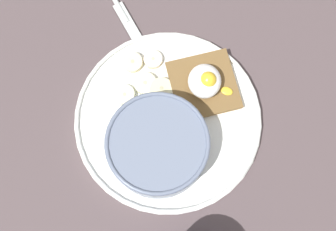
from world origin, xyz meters
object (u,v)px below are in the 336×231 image
knife (116,2)px  oatmeal_bowl (158,146)px  banana_slice_left (133,62)px  banana_slice_front (153,60)px  toast_slice (204,85)px  banana_slice_right (162,89)px  banana_slice_inner (125,95)px  banana_slice_back (145,84)px  poached_egg (205,81)px

knife → oatmeal_bowl: bearing=21.1°
banana_slice_left → banana_slice_front: bearing=104.3°
toast_slice → banana_slice_left: size_ratio=2.74×
toast_slice → banana_slice_right: 6.07cm
banana_slice_inner → banana_slice_front: bearing=148.9°
banana_slice_back → banana_slice_inner: (2.00, -2.75, 0.00)cm
oatmeal_bowl → banana_slice_front: oatmeal_bowl is taller
toast_slice → banana_slice_front: bearing=-113.6°
banana_slice_left → banana_slice_back: banana_slice_left is taller
banana_slice_front → banana_slice_right: (4.51, 1.69, 0.24)cm
banana_slice_left → banana_slice_right: banana_slice_right is taller
toast_slice → banana_slice_right: bearing=-78.8°
banana_slice_back → banana_slice_right: bearing=73.7°
oatmeal_bowl → banana_slice_back: bearing=-163.5°
banana_slice_back → banana_slice_inner: size_ratio=1.02×
oatmeal_bowl → banana_slice_back: oatmeal_bowl is taller
banana_slice_inner → banana_slice_right: bearing=103.9°
oatmeal_bowl → banana_slice_left: bearing=-158.4°
toast_slice → banana_slice_left: 10.86cm
knife → banana_slice_left: bearing=20.5°
poached_egg → banana_slice_front: poached_egg is taller
oatmeal_bowl → poached_egg: 11.39cm
banana_slice_front → poached_egg: bearing=66.6°
poached_egg → banana_slice_back: bearing=-87.0°
banana_slice_front → banana_slice_right: 4.82cm
banana_slice_back → banana_slice_right: banana_slice_right is taller
toast_slice → banana_slice_left: (-2.60, -10.54, -0.07)cm
banana_slice_inner → knife: bearing=-168.2°
banana_slice_back → banana_slice_right: size_ratio=0.97×
banana_slice_front → banana_slice_right: banana_slice_right is taller
oatmeal_bowl → banana_slice_back: (-9.42, -2.79, -2.37)cm
toast_slice → banana_slice_back: bearing=-86.8°
banana_slice_left → banana_slice_right: bearing=50.6°
oatmeal_bowl → banana_slice_front: 13.59cm
toast_slice → banana_slice_front: toast_slice is taller
banana_slice_back → knife: 14.38cm
toast_slice → banana_slice_front: size_ratio=3.00×
banana_slice_back → knife: size_ratio=0.33×
oatmeal_bowl → knife: bearing=-158.9°
poached_egg → banana_slice_right: size_ratio=1.50×
banana_slice_front → banana_slice_inner: banana_slice_inner is taller
poached_egg → banana_slice_front: size_ratio=1.70×
oatmeal_bowl → banana_slice_inner: 9.55cm
banana_slice_back → knife: bearing=-155.7°
toast_slice → poached_egg: bearing=77.2°
banana_slice_front → oatmeal_bowl: bearing=8.8°
poached_egg → banana_slice_right: poached_egg is taller
poached_egg → knife: poached_egg is taller
banana_slice_back → banana_slice_right: (0.71, 2.44, 0.17)cm
poached_egg → banana_slice_right: bearing=-79.2°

